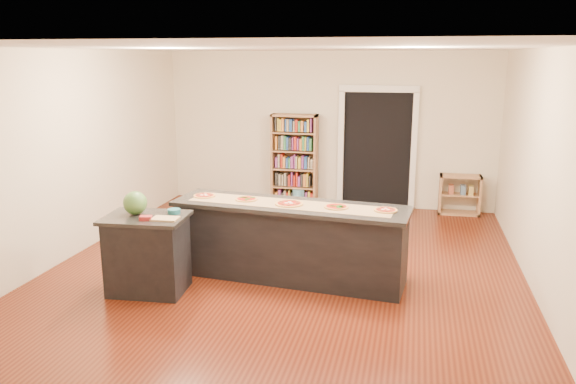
% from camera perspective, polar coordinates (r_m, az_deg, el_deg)
% --- Properties ---
extents(room, '(6.00, 7.00, 2.80)m').
position_cam_1_polar(room, '(6.95, -0.37, 2.83)').
color(room, beige).
rests_on(room, ground).
extents(doorway, '(1.40, 0.09, 2.21)m').
position_cam_1_polar(doorway, '(10.24, 9.05, 5.03)').
color(doorway, black).
rests_on(doorway, room).
extents(kitchen_island, '(2.89, 0.78, 0.95)m').
position_cam_1_polar(kitchen_island, '(6.95, 0.19, -5.00)').
color(kitchen_island, black).
rests_on(kitchen_island, ground).
extents(side_counter, '(0.93, 0.68, 0.92)m').
position_cam_1_polar(side_counter, '(6.77, -14.07, -6.10)').
color(side_counter, black).
rests_on(side_counter, ground).
extents(bookshelf, '(0.84, 0.30, 1.68)m').
position_cam_1_polar(bookshelf, '(10.34, 0.65, 3.26)').
color(bookshelf, '#AA7B52').
rests_on(bookshelf, ground).
extents(low_shelf, '(0.70, 0.30, 0.70)m').
position_cam_1_polar(low_shelf, '(10.25, 17.03, -0.26)').
color(low_shelf, '#AA7B52').
rests_on(low_shelf, ground).
extents(waste_bin, '(0.22, 0.22, 0.32)m').
position_cam_1_polar(waste_bin, '(10.38, 1.07, -0.56)').
color(waste_bin, '#539ABA').
rests_on(waste_bin, ground).
extents(kraft_paper, '(2.54, 0.69, 0.00)m').
position_cam_1_polar(kraft_paper, '(6.80, 0.16, -1.24)').
color(kraft_paper, '#8F6949').
rests_on(kraft_paper, kitchen_island).
extents(watermelon, '(0.27, 0.27, 0.27)m').
position_cam_1_polar(watermelon, '(6.69, -15.27, -1.08)').
color(watermelon, '#144214').
rests_on(watermelon, side_counter).
extents(cutting_board, '(0.30, 0.21, 0.02)m').
position_cam_1_polar(cutting_board, '(6.44, -12.37, -2.66)').
color(cutting_board, tan).
rests_on(cutting_board, side_counter).
extents(package_red, '(0.15, 0.12, 0.05)m').
position_cam_1_polar(package_red, '(6.46, -14.26, -2.58)').
color(package_red, maroon).
rests_on(package_red, side_counter).
extents(package_teal, '(0.15, 0.15, 0.06)m').
position_cam_1_polar(package_teal, '(6.65, -11.51, -1.94)').
color(package_teal, '#195966').
rests_on(package_teal, side_counter).
extents(pizza_a, '(0.27, 0.27, 0.02)m').
position_cam_1_polar(pizza_a, '(7.25, -8.49, -0.36)').
color(pizza_a, '#B27C44').
rests_on(pizza_a, kitchen_island).
extents(pizza_b, '(0.27, 0.27, 0.02)m').
position_cam_1_polar(pizza_b, '(7.02, -4.26, -0.72)').
color(pizza_b, '#B27C44').
rests_on(pizza_b, kitchen_island).
extents(pizza_c, '(0.33, 0.33, 0.02)m').
position_cam_1_polar(pizza_c, '(6.78, 0.11, -1.18)').
color(pizza_c, '#B27C44').
rests_on(pizza_c, kitchen_island).
extents(pizza_d, '(0.28, 0.28, 0.02)m').
position_cam_1_polar(pizza_d, '(6.67, 4.93, -1.50)').
color(pizza_d, '#B27C44').
rests_on(pizza_d, kitchen_island).
extents(pizza_e, '(0.27, 0.27, 0.02)m').
position_cam_1_polar(pizza_e, '(6.60, 9.89, -1.82)').
color(pizza_e, '#B27C44').
rests_on(pizza_e, kitchen_island).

